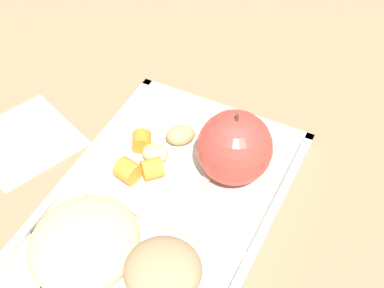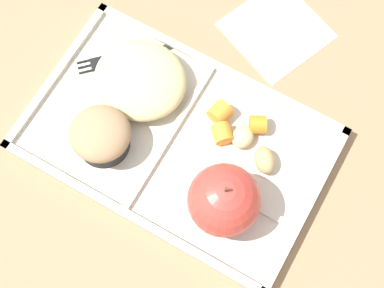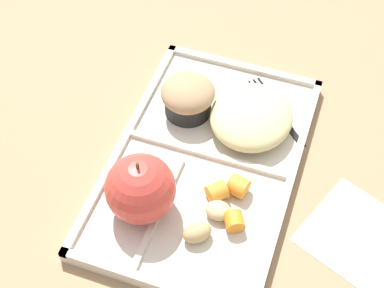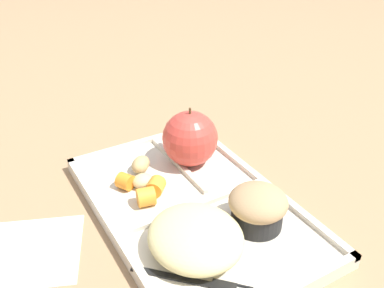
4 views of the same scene
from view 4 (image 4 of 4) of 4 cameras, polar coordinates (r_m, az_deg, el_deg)
The scene contains 15 objects.
ground at distance 0.62m, azimuth 0.05°, elevation -9.01°, with size 6.00×6.00×0.00m, color #997551.
lunch_tray at distance 0.62m, azimuth 0.04°, elevation -8.40°, with size 0.38×0.24×0.02m.
green_apple at distance 0.68m, azimuth -0.26°, elevation 0.72°, with size 0.09×0.09×0.10m.
bran_muffin at distance 0.57m, azimuth 8.66°, elevation -8.24°, with size 0.08×0.08×0.06m.
carrot_slice_large at distance 0.64m, azimuth -8.79°, elevation -4.90°, with size 0.02×0.02×0.02m, color orange.
carrot_slice_back at distance 0.63m, azimuth -4.79°, elevation -5.58°, with size 0.02×0.02×0.02m, color orange.
carrot_slice_small at distance 0.61m, azimuth -6.09°, elevation -6.95°, with size 0.03×0.03×0.02m, color orange.
potato_chunk_golden at distance 0.64m, azimuth -6.50°, elevation -4.86°, with size 0.03×0.03×0.02m, color tan.
potato_chunk_large at distance 0.68m, azimuth -6.78°, elevation -2.68°, with size 0.04×0.03×0.02m, color tan.
egg_noodle_pile at distance 0.53m, azimuth 0.47°, elevation -12.18°, with size 0.12×0.11×0.04m, color #D6C684.
meatball_back at distance 0.56m, azimuth 1.87°, elevation -10.73°, with size 0.03×0.03×0.03m, color brown.
meatball_front at distance 0.54m, azimuth 0.41°, elevation -12.01°, with size 0.03×0.03×0.03m, color brown.
meatball_center at distance 0.56m, azimuth 0.38°, elevation -10.27°, with size 0.04×0.04×0.04m, color #755B4C.
plastic_fork at distance 0.51m, azimuth 0.91°, elevation -17.82°, with size 0.11×0.11×0.00m.
paper_napkin at distance 0.60m, azimuth -20.48°, elevation -13.12°, with size 0.12×0.12×0.00m, color white.
Camera 4 is at (0.41, -0.24, 0.40)m, focal length 40.40 mm.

